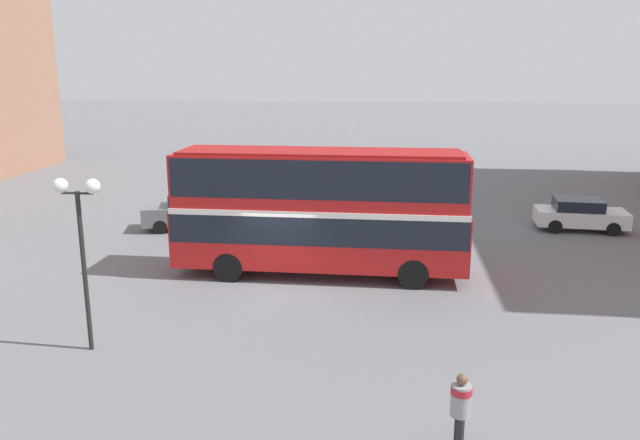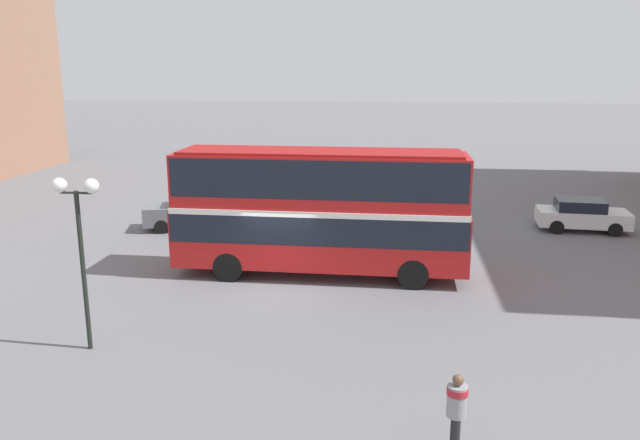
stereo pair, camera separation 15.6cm
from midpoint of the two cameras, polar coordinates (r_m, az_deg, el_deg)
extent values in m
plane|color=slate|center=(21.20, -4.13, -6.23)|extent=(240.00, 240.00, 0.00)
cube|color=red|center=(22.10, -0.20, -1.44)|extent=(10.26, 2.56, 2.00)
cube|color=red|center=(21.67, -0.21, 3.59)|extent=(10.10, 2.48, 1.93)
cube|color=black|center=(21.99, -0.20, -0.31)|extent=(10.15, 2.59, 0.98)
cube|color=black|center=(21.63, -0.21, 4.19)|extent=(9.95, 2.51, 1.31)
cube|color=silver|center=(21.85, -0.21, 1.17)|extent=(10.15, 2.58, 0.20)
cube|color=maroon|center=(21.51, -0.21, 6.25)|extent=(9.64, 2.30, 0.10)
cylinder|color=black|center=(23.28, 8.18, -3.16)|extent=(1.04, 0.31, 1.04)
cylinder|color=black|center=(21.16, 8.30, -4.90)|extent=(1.04, 0.31, 1.04)
cylinder|color=black|center=(23.95, -7.20, -2.65)|extent=(1.04, 0.31, 1.04)
cylinder|color=black|center=(21.90, -8.58, -4.27)|extent=(1.04, 0.31, 1.04)
cylinder|color=#232328|center=(12.79, 12.31, -18.86)|extent=(0.15, 0.15, 0.80)
cylinder|color=#232328|center=(13.00, 12.15, -18.27)|extent=(0.15, 0.15, 0.80)
cylinder|color=gray|center=(12.53, 12.40, -15.79)|extent=(0.40, 0.40, 0.63)
cylinder|color=#B2232D|center=(12.43, 12.45, -14.98)|extent=(0.42, 0.42, 0.14)
sphere|color=brown|center=(12.33, 12.50, -14.05)|extent=(0.22, 0.22, 0.22)
cube|color=slate|center=(29.35, -11.87, 0.55)|extent=(4.57, 2.76, 0.84)
cube|color=black|center=(29.19, -11.60, 1.92)|extent=(2.54, 2.07, 0.58)
cylinder|color=black|center=(28.80, -14.55, -0.62)|extent=(0.66, 0.37, 0.62)
cylinder|color=black|center=(30.31, -14.24, 0.11)|extent=(0.66, 0.37, 0.62)
cylinder|color=black|center=(28.61, -9.28, -0.44)|extent=(0.66, 0.37, 0.62)
cylinder|color=black|center=(30.13, -9.24, 0.28)|extent=(0.66, 0.37, 0.62)
cube|color=silver|center=(30.82, 22.59, 0.25)|extent=(4.07, 2.15, 0.68)
cube|color=black|center=(30.67, 22.40, 1.34)|extent=(2.17, 1.81, 0.50)
cylinder|color=black|center=(31.94, 24.40, -0.03)|extent=(0.63, 0.27, 0.62)
cylinder|color=black|center=(30.37, 25.09, -0.76)|extent=(0.63, 0.27, 0.62)
cylinder|color=black|center=(31.46, 20.08, 0.17)|extent=(0.63, 0.27, 0.62)
cylinder|color=black|center=(29.86, 20.55, -0.56)|extent=(0.63, 0.27, 0.62)
cylinder|color=black|center=(17.15, -20.97, -4.51)|extent=(0.12, 0.12, 4.25)
cylinder|color=black|center=(16.65, -21.58, 2.29)|extent=(0.84, 0.06, 0.06)
sphere|color=white|center=(16.82, -22.90, 2.92)|extent=(0.38, 0.38, 0.38)
sphere|color=white|center=(16.43, -20.33, 2.91)|extent=(0.38, 0.38, 0.38)
camera|label=1|loc=(0.08, -90.20, -0.05)|focal=35.00mm
camera|label=2|loc=(0.08, 89.80, 0.05)|focal=35.00mm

